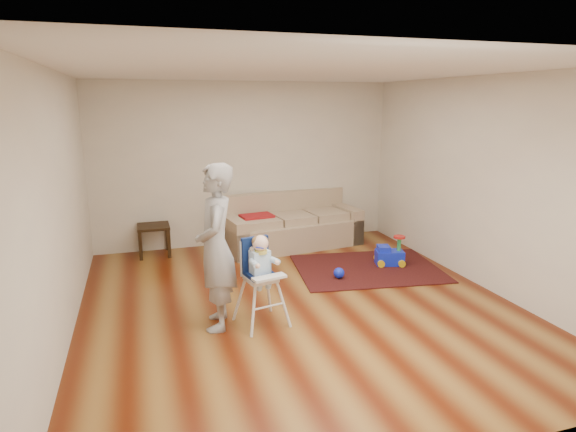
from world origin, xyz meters
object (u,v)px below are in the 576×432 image
object	(u,v)px
sofa	(292,221)
toy_ball	(339,273)
side_table	(154,240)
ride_on_toy	(390,250)
high_chair	(261,282)
adult	(216,247)

from	to	relation	value
sofa	toy_ball	size ratio (longest dim) A/B	15.83
side_table	toy_ball	bearing A→B (deg)	-38.39
toy_ball	sofa	bearing A→B (deg)	94.70
ride_on_toy	side_table	bearing A→B (deg)	170.22
toy_ball	high_chair	world-z (taller)	high_chair
sofa	side_table	bearing A→B (deg)	167.27
ride_on_toy	sofa	bearing A→B (deg)	143.85
ride_on_toy	high_chair	size ratio (longest dim) A/B	0.43
ride_on_toy	high_chair	xyz separation A→B (m)	(-2.29, -1.30, 0.25)
side_table	ride_on_toy	world-z (taller)	side_table
sofa	toy_ball	distance (m)	1.72
high_chair	adult	xyz separation A→B (m)	(-0.46, 0.09, 0.40)
side_table	high_chair	distance (m)	3.04
side_table	adult	bearing A→B (deg)	-78.57
side_table	toy_ball	xyz separation A→B (m)	(2.36, -1.87, -0.15)
sofa	ride_on_toy	distance (m)	1.76
high_chair	adult	bearing A→B (deg)	156.42
sofa	adult	size ratio (longest dim) A/B	1.33
side_table	toy_ball	size ratio (longest dim) A/B	3.26
high_chair	ride_on_toy	bearing A→B (deg)	17.56
adult	toy_ball	bearing A→B (deg)	125.89
high_chair	adult	world-z (taller)	adult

